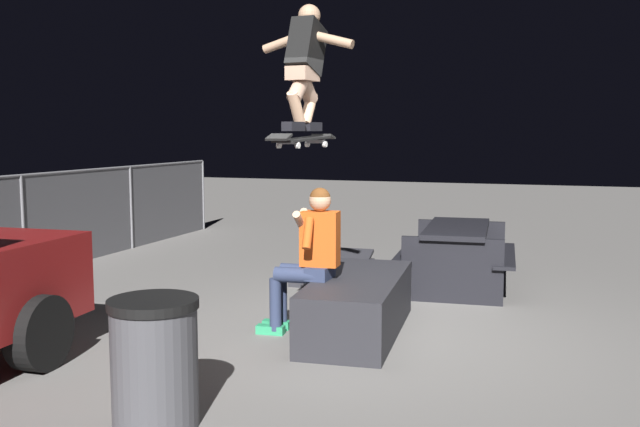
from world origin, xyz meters
name	(u,v)px	position (x,y,z in m)	size (l,w,h in m)	color
ground_plane	(370,338)	(0.00, 0.00, 0.00)	(40.00, 40.00, 0.00)	slate
ledge_box_main	(358,305)	(0.13, 0.15, 0.26)	(1.91, 0.75, 0.53)	#28282D
person_sitting_on_ledge	(308,252)	(-0.05, 0.57, 0.76)	(0.60, 0.77, 1.36)	#2D3856
skateboard	(303,139)	(-0.12, 0.60, 1.79)	(1.04, 0.30, 0.13)	black
skater_airborne	(305,61)	(-0.06, 0.60, 2.48)	(0.63, 0.89, 1.12)	black
kicker_ramp	(333,274)	(2.36, 1.11, 0.07)	(1.23, 0.84, 0.41)	#28282D
picnic_table_back	(457,247)	(2.34, -0.44, 0.50)	(1.79, 1.46, 0.75)	black
trash_bin	(155,362)	(-2.30, 0.79, 0.41)	(0.57, 0.57, 0.82)	#47474C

